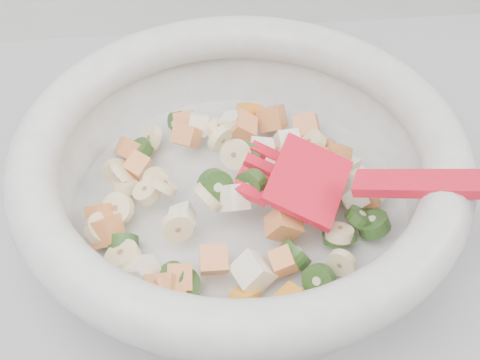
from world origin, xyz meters
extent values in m
cylinder|color=silver|center=(-0.08, 1.43, 0.91)|extent=(0.30, 0.30, 0.02)
torus|color=silver|center=(-0.08, 1.43, 0.98)|extent=(0.36, 0.36, 0.04)
cylinder|color=#FFE4AA|center=(-0.14, 1.39, 0.94)|extent=(0.03, 0.02, 0.03)
cylinder|color=#FFE4AA|center=(-0.18, 1.45, 0.93)|extent=(0.03, 0.03, 0.02)
cylinder|color=#FFE4AA|center=(-0.18, 1.47, 0.93)|extent=(0.03, 0.04, 0.03)
cylinder|color=#FFE4AA|center=(-0.10, 1.48, 0.96)|extent=(0.02, 0.03, 0.03)
cylinder|color=#FFE4AA|center=(-0.18, 1.37, 0.93)|extent=(0.03, 0.03, 0.02)
cylinder|color=#FFE4AA|center=(-0.01, 1.48, 0.94)|extent=(0.03, 0.03, 0.03)
cylinder|color=#FFE4AA|center=(-0.05, 1.44, 0.95)|extent=(0.03, 0.03, 0.02)
cylinder|color=#FFE4AA|center=(-0.08, 1.32, 0.93)|extent=(0.03, 0.03, 0.03)
cylinder|color=#FFE4AA|center=(-0.01, 1.38, 0.94)|extent=(0.03, 0.03, 0.02)
cylinder|color=#FFE4AA|center=(-0.19, 1.48, 0.92)|extent=(0.03, 0.02, 0.03)
cylinder|color=#FFE4AA|center=(0.03, 1.42, 0.92)|extent=(0.02, 0.03, 0.03)
cylinder|color=#FFE4AA|center=(-0.15, 1.43, 0.95)|extent=(0.03, 0.03, 0.03)
cylinder|color=#FFE4AA|center=(-0.16, 1.43, 0.94)|extent=(0.03, 0.03, 0.02)
cylinder|color=#FFE4AA|center=(-0.20, 1.40, 0.93)|extent=(0.04, 0.04, 0.03)
cylinder|color=#FFE4AA|center=(-0.11, 1.41, 0.95)|extent=(0.02, 0.04, 0.04)
cylinder|color=#FFE4AA|center=(-0.15, 1.45, 0.94)|extent=(0.03, 0.02, 0.03)
cylinder|color=#FFE4AA|center=(-0.10, 1.51, 0.94)|extent=(0.03, 0.03, 0.02)
cylinder|color=#FFE4AA|center=(-0.18, 1.42, 0.94)|extent=(0.04, 0.03, 0.03)
cylinder|color=#FFE4AA|center=(-0.16, 1.51, 0.93)|extent=(0.02, 0.03, 0.03)
cylinder|color=#FFE4AA|center=(0.01, 1.44, 0.93)|extent=(0.03, 0.03, 0.03)
cylinder|color=#FFE4AA|center=(-0.01, 1.35, 0.93)|extent=(0.03, 0.02, 0.03)
cylinder|color=#FFE4AA|center=(-0.02, 1.46, 0.94)|extent=(0.03, 0.02, 0.03)
cylinder|color=#FFE4AA|center=(-0.08, 1.45, 0.96)|extent=(0.03, 0.03, 0.03)
cube|color=#FF9D50|center=(-0.20, 1.42, 0.93)|extent=(0.03, 0.03, 0.03)
cube|color=#FF9D50|center=(-0.10, 1.32, 0.92)|extent=(0.03, 0.03, 0.03)
cube|color=#FF9D50|center=(0.01, 1.46, 0.94)|extent=(0.03, 0.03, 0.03)
cube|color=#FF9D50|center=(0.02, 1.42, 0.93)|extent=(0.03, 0.03, 0.02)
cube|color=#FF9D50|center=(-0.06, 1.46, 0.95)|extent=(0.02, 0.02, 0.02)
cube|color=#FF9D50|center=(-0.15, 1.34, 0.93)|extent=(0.03, 0.03, 0.03)
cube|color=#FF9D50|center=(-0.01, 1.51, 0.94)|extent=(0.03, 0.03, 0.03)
cube|color=#FF9D50|center=(-0.12, 1.50, 0.94)|extent=(0.03, 0.03, 0.03)
cube|color=#FF9D50|center=(-0.04, 1.52, 0.93)|extent=(0.03, 0.03, 0.03)
cube|color=#FF9D50|center=(-0.19, 1.40, 0.93)|extent=(0.03, 0.03, 0.04)
cube|color=#FF9D50|center=(-0.18, 1.50, 0.93)|extent=(0.03, 0.03, 0.03)
cube|color=#FF9D50|center=(-0.12, 1.53, 0.93)|extent=(0.02, 0.02, 0.03)
cube|color=#FF9D50|center=(-0.11, 1.36, 0.94)|extent=(0.02, 0.03, 0.03)
cube|color=#FF9D50|center=(-0.14, 1.35, 0.93)|extent=(0.02, 0.03, 0.03)
cube|color=#FF9D50|center=(-0.02, 1.45, 0.95)|extent=(0.03, 0.04, 0.03)
cube|color=#FF9D50|center=(-0.17, 1.47, 0.93)|extent=(0.03, 0.03, 0.03)
cube|color=#FF9D50|center=(-0.06, 1.35, 0.94)|extent=(0.02, 0.02, 0.03)
cube|color=#FF9D50|center=(-0.05, 1.39, 0.94)|extent=(0.03, 0.02, 0.03)
cube|color=#FF9D50|center=(0.00, 1.48, 0.93)|extent=(0.03, 0.03, 0.02)
cube|color=#FF9D50|center=(-0.15, 1.34, 0.93)|extent=(0.03, 0.03, 0.03)
cube|color=#FF9D50|center=(-0.20, 1.42, 0.93)|extent=(0.03, 0.03, 0.03)
cube|color=#FF9D50|center=(-0.07, 1.51, 0.94)|extent=(0.03, 0.03, 0.03)
cube|color=#FF9D50|center=(-0.02, 1.46, 0.95)|extent=(0.03, 0.03, 0.03)
cylinder|color=#488E2F|center=(-0.05, 1.36, 0.93)|extent=(0.03, 0.04, 0.04)
cylinder|color=#488E2F|center=(-0.01, 1.43, 0.94)|extent=(0.03, 0.03, 0.04)
cylinder|color=#488E2F|center=(0.02, 1.39, 0.93)|extent=(0.04, 0.04, 0.02)
cylinder|color=#488E2F|center=(-0.17, 1.50, 0.93)|extent=(0.03, 0.03, 0.03)
cylinder|color=#488E2F|center=(-0.14, 1.35, 0.93)|extent=(0.03, 0.03, 0.03)
cylinder|color=#488E2F|center=(-0.14, 1.34, 0.93)|extent=(0.04, 0.04, 0.02)
cylinder|color=#488E2F|center=(0.01, 1.39, 0.94)|extent=(0.03, 0.03, 0.03)
cylinder|color=#488E2F|center=(-0.18, 1.39, 0.93)|extent=(0.04, 0.02, 0.04)
cylinder|color=#488E2F|center=(-0.08, 1.45, 0.96)|extent=(0.03, 0.03, 0.03)
cylinder|color=#488E2F|center=(-0.10, 1.42, 0.96)|extent=(0.04, 0.03, 0.04)
cylinder|color=#488E2F|center=(-0.13, 1.54, 0.92)|extent=(0.02, 0.03, 0.03)
cylinder|color=#488E2F|center=(-0.03, 1.34, 0.93)|extent=(0.03, 0.03, 0.03)
cylinder|color=#488E2F|center=(-0.14, 1.35, 0.93)|extent=(0.03, 0.03, 0.02)
cylinder|color=#488E2F|center=(-0.08, 1.41, 0.96)|extent=(0.03, 0.03, 0.03)
cylinder|color=#488E2F|center=(-0.01, 1.38, 0.93)|extent=(0.04, 0.04, 0.03)
cube|color=white|center=(-0.04, 1.48, 0.94)|extent=(0.02, 0.03, 0.03)
cube|color=white|center=(-0.09, 1.41, 0.95)|extent=(0.03, 0.03, 0.04)
cube|color=white|center=(0.01, 1.42, 0.94)|extent=(0.03, 0.03, 0.03)
cube|color=white|center=(0.02, 1.44, 0.93)|extent=(0.03, 0.03, 0.03)
cube|color=white|center=(-0.13, 1.40, 0.95)|extent=(0.02, 0.02, 0.02)
cube|color=white|center=(-0.03, 1.47, 0.95)|extent=(0.03, 0.03, 0.03)
cube|color=white|center=(-0.06, 1.46, 0.95)|extent=(0.02, 0.02, 0.02)
cube|color=white|center=(-0.08, 1.35, 0.94)|extent=(0.04, 0.03, 0.03)
cube|color=white|center=(0.01, 1.46, 0.93)|extent=(0.03, 0.03, 0.02)
cube|color=white|center=(-0.11, 1.51, 0.94)|extent=(0.02, 0.03, 0.03)
cube|color=white|center=(-0.17, 1.36, 0.93)|extent=(0.04, 0.03, 0.03)
cube|color=white|center=(-0.08, 1.51, 0.94)|extent=(0.03, 0.03, 0.02)
cube|color=yellow|center=(-0.06, 1.32, 0.93)|extent=(0.03, 0.03, 0.02)
cube|color=yellow|center=(0.00, 1.43, 0.94)|extent=(0.02, 0.03, 0.02)
cube|color=yellow|center=(-0.02, 1.41, 0.94)|extent=(0.03, 0.03, 0.02)
cube|color=yellow|center=(-0.06, 1.54, 0.93)|extent=(0.03, 0.03, 0.03)
cube|color=yellow|center=(-0.09, 1.33, 0.93)|extent=(0.03, 0.03, 0.02)
cube|color=red|center=(-0.03, 1.41, 0.96)|extent=(0.08, 0.09, 0.03)
cube|color=red|center=(-0.06, 1.45, 0.96)|extent=(0.03, 0.02, 0.02)
cube|color=red|center=(-0.07, 1.43, 0.96)|extent=(0.03, 0.02, 0.02)
cube|color=red|center=(-0.07, 1.42, 0.96)|extent=(0.03, 0.02, 0.02)
cube|color=red|center=(-0.08, 1.40, 0.96)|extent=(0.03, 0.02, 0.02)
camera|label=1|loc=(-0.12, 1.05, 1.34)|focal=50.00mm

